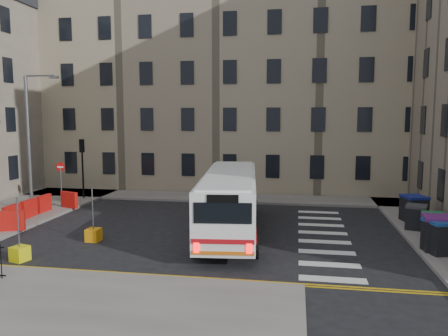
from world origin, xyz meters
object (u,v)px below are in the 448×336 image
(streetlamp, at_px, (29,142))
(bollard_chevron, at_px, (20,254))
(wheelie_bin_a, at_px, (440,236))
(wheelie_bin_d, at_px, (416,217))
(wheelie_bin_e, at_px, (414,208))
(wheelie_bin_b, at_px, (437,233))
(bollard_yellow, at_px, (94,235))
(bus, at_px, (230,199))
(wheelie_bin_c, at_px, (434,225))

(streetlamp, bearing_deg, bollard_chevron, -59.65)
(wheelie_bin_a, bearing_deg, streetlamp, 152.08)
(wheelie_bin_d, height_order, wheelie_bin_e, wheelie_bin_e)
(wheelie_bin_a, bearing_deg, wheelie_bin_b, 74.26)
(wheelie_bin_a, height_order, wheelie_bin_d, wheelie_bin_a)
(wheelie_bin_b, relative_size, bollard_yellow, 2.43)
(wheelie_bin_b, height_order, bollard_chevron, wheelie_bin_b)
(streetlamp, xyz_separation_m, bollard_chevron, (4.68, -8.00, -4.04))
(streetlamp, xyz_separation_m, wheelie_bin_b, (21.60, -4.14, -3.45))
(streetlamp, relative_size, bus, 0.73)
(bollard_yellow, bearing_deg, wheelie_bin_e, 20.85)
(wheelie_bin_a, distance_m, bollard_yellow, 15.28)
(streetlamp, height_order, bollard_chevron, streetlamp)
(streetlamp, xyz_separation_m, bollard_yellow, (6.34, -4.88, -4.04))
(wheelie_bin_c, distance_m, wheelie_bin_d, 1.68)
(wheelie_bin_b, xyz_separation_m, wheelie_bin_d, (0.04, 3.57, -0.12))
(wheelie_bin_a, bearing_deg, wheelie_bin_c, 63.21)
(bus, xyz_separation_m, wheelie_bin_e, (9.54, 3.41, -0.86))
(bollard_chevron, bearing_deg, wheelie_bin_d, 23.68)
(wheelie_bin_d, xyz_separation_m, wheelie_bin_e, (0.30, 1.63, 0.10))
(bollard_yellow, bearing_deg, wheelie_bin_b, 2.79)
(streetlamp, distance_m, wheelie_bin_a, 22.35)
(wheelie_bin_a, distance_m, wheelie_bin_d, 3.96)
(bus, relative_size, wheelie_bin_e, 7.33)
(streetlamp, height_order, wheelie_bin_e, streetlamp)
(streetlamp, height_order, wheelie_bin_d, streetlamp)
(bollard_yellow, bearing_deg, wheelie_bin_a, 1.34)
(streetlamp, bearing_deg, bus, -10.73)
(bollard_yellow, relative_size, bollard_chevron, 1.00)
(wheelie_bin_a, bearing_deg, bollard_yellow, 165.25)
(wheelie_bin_c, relative_size, bollard_yellow, 1.97)
(bus, height_order, wheelie_bin_d, bus)
(streetlamp, bearing_deg, wheelie_bin_b, -10.84)
(wheelie_bin_e, height_order, bollard_chevron, wheelie_bin_e)
(wheelie_bin_d, bearing_deg, streetlamp, -162.64)
(wheelie_bin_e, distance_m, bollard_yellow, 16.71)
(streetlamp, distance_m, wheelie_bin_e, 22.24)
(wheelie_bin_e, bearing_deg, bollard_chevron, -167.13)
(wheelie_bin_a, relative_size, bollard_yellow, 2.51)
(streetlamp, distance_m, wheelie_bin_b, 22.26)
(wheelie_bin_e, bearing_deg, wheelie_bin_a, -108.33)
(bollard_yellow, bearing_deg, wheelie_bin_d, 15.75)
(bus, distance_m, wheelie_bin_b, 9.41)
(streetlamp, height_order, wheelie_bin_c, streetlamp)
(streetlamp, bearing_deg, bollard_yellow, -37.61)
(bus, distance_m, wheelie_bin_d, 9.46)
(wheelie_bin_a, height_order, wheelie_bin_e, wheelie_bin_e)
(wheelie_bin_c, bearing_deg, wheelie_bin_d, 105.35)
(streetlamp, distance_m, bollard_chevron, 10.11)
(bus, relative_size, wheelie_bin_d, 8.25)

